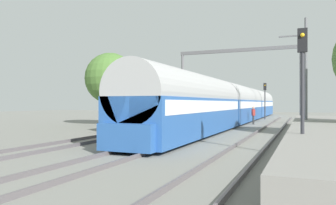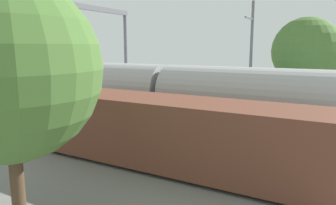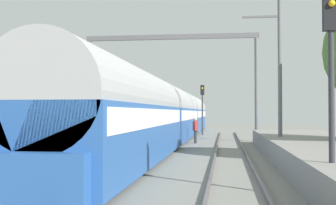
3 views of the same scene
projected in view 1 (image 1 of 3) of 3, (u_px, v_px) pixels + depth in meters
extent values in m
plane|color=slate|center=(180.00, 139.00, 18.73)|extent=(120.00, 120.00, 0.00)
cube|color=#595356|center=(106.00, 135.00, 20.62)|extent=(0.08, 60.00, 0.16)
cube|color=#595356|center=(126.00, 136.00, 20.07)|extent=(0.08, 60.00, 0.16)
cube|color=#595356|center=(168.00, 138.00, 19.00)|extent=(0.08, 60.00, 0.16)
cube|color=#595356|center=(192.00, 139.00, 18.45)|extent=(0.08, 60.00, 0.16)
cube|color=#595356|center=(243.00, 141.00, 17.38)|extent=(0.08, 60.00, 0.16)
cube|color=#595356|center=(271.00, 142.00, 16.83)|extent=(0.08, 60.00, 0.16)
cube|color=gray|center=(335.00, 134.00, 17.50)|extent=(4.40, 28.00, 0.90)
cube|color=#28569E|center=(192.00, 116.00, 20.65)|extent=(2.90, 16.00, 2.20)
cube|color=white|center=(192.00, 106.00, 20.65)|extent=(2.93, 15.36, 0.64)
cylinder|color=#A2A2A2|center=(192.00, 95.00, 20.65)|extent=(2.84, 16.00, 2.84)
cube|color=#28569E|center=(239.00, 110.00, 35.76)|extent=(2.90, 16.00, 2.20)
cube|color=white|center=(239.00, 105.00, 35.76)|extent=(2.93, 15.36, 0.64)
cylinder|color=#A2A2A2|center=(239.00, 98.00, 35.76)|extent=(2.84, 16.00, 2.84)
cube|color=#28569E|center=(258.00, 108.00, 50.87)|extent=(2.90, 16.00, 2.20)
cube|color=white|center=(258.00, 104.00, 50.87)|extent=(2.93, 15.36, 0.64)
cylinder|color=#A2A2A2|center=(258.00, 100.00, 50.87)|extent=(2.84, 16.00, 2.84)
cube|color=#28569E|center=(126.00, 138.00, 13.02)|extent=(2.40, 0.50, 1.10)
cube|color=brown|center=(165.00, 110.00, 27.55)|extent=(2.80, 13.00, 2.70)
cube|color=black|center=(165.00, 125.00, 27.55)|extent=(2.52, 11.96, 0.10)
cylinder|color=#2E2E2E|center=(253.00, 120.00, 31.75)|extent=(0.24, 0.24, 0.85)
cube|color=maroon|center=(253.00, 112.00, 31.75)|extent=(0.39, 0.46, 0.64)
sphere|color=tan|center=(253.00, 108.00, 31.75)|extent=(0.24, 0.24, 0.24)
cylinder|color=#2D2D33|center=(302.00, 105.00, 12.55)|extent=(0.14, 0.14, 4.02)
cube|color=black|center=(302.00, 40.00, 12.55)|extent=(0.36, 0.20, 0.90)
sphere|color=yellow|center=(302.00, 35.00, 12.44)|extent=(0.16, 0.16, 0.16)
cylinder|color=#2D2D33|center=(265.00, 105.00, 41.88)|extent=(0.14, 0.14, 3.69)
cube|color=black|center=(265.00, 87.00, 41.88)|extent=(0.36, 0.20, 0.90)
sphere|color=yellow|center=(265.00, 85.00, 41.77)|extent=(0.16, 0.16, 0.16)
cylinder|color=#5E5D62|center=(183.00, 88.00, 37.41)|extent=(0.28, 0.28, 7.50)
cylinder|color=#5E5D62|center=(301.00, 86.00, 32.64)|extent=(0.28, 0.28, 7.50)
cube|color=#5E5D62|center=(238.00, 50.00, 35.03)|extent=(12.88, 0.24, 0.36)
cylinder|color=#5E5D62|center=(306.00, 75.00, 22.89)|extent=(0.20, 0.20, 8.00)
cube|color=#5E5D62|center=(292.00, 36.00, 23.24)|extent=(1.80, 0.10, 0.10)
cylinder|color=#4C3826|center=(110.00, 111.00, 30.94)|extent=(0.36, 0.36, 2.60)
sphere|color=#466D2E|center=(110.00, 78.00, 30.94)|extent=(4.76, 4.76, 4.76)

